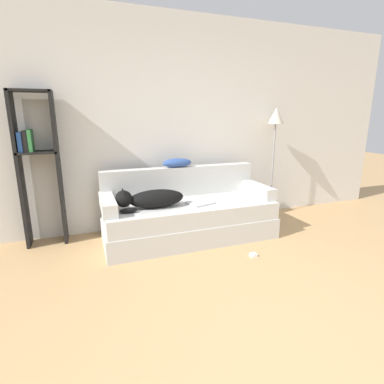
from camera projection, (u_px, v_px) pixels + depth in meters
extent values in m
plane|color=tan|center=(299.00, 369.00, 1.78)|extent=(20.00, 20.00, 0.00)
cube|color=silver|center=(169.00, 124.00, 3.91)|extent=(7.03, 0.06, 2.70)
cube|color=silver|center=(189.00, 228.00, 3.67)|extent=(2.04, 0.84, 0.25)
cube|color=silver|center=(189.00, 210.00, 3.61)|extent=(2.00, 0.80, 0.20)
cube|color=silver|center=(180.00, 181.00, 3.86)|extent=(2.00, 0.15, 0.38)
cube|color=silver|center=(108.00, 204.00, 3.25)|extent=(0.15, 0.65, 0.15)
cube|color=silver|center=(258.00, 190.00, 3.88)|extent=(0.15, 0.65, 0.15)
ellipsoid|color=black|center=(157.00, 199.00, 3.37)|extent=(0.63, 0.25, 0.20)
sphere|color=black|center=(124.00, 199.00, 3.24)|extent=(0.19, 0.19, 0.19)
cone|color=black|center=(124.00, 194.00, 3.17)|extent=(0.06, 0.06, 0.08)
cone|color=black|center=(123.00, 191.00, 3.27)|extent=(0.06, 0.06, 0.08)
ellipsoid|color=black|center=(128.00, 211.00, 3.17)|extent=(0.19, 0.06, 0.06)
cube|color=silver|center=(200.00, 203.00, 3.54)|extent=(0.33, 0.31, 0.02)
ellipsoid|color=#335199|center=(177.00, 163.00, 3.78)|extent=(0.38, 0.15, 0.11)
cube|color=black|center=(20.00, 172.00, 3.28)|extent=(0.04, 0.26, 1.72)
cube|color=black|center=(59.00, 170.00, 3.41)|extent=(0.04, 0.26, 1.72)
cube|color=black|center=(30.00, 91.00, 3.13)|extent=(0.41, 0.26, 0.02)
cube|color=black|center=(37.00, 152.00, 3.29)|extent=(0.41, 0.26, 0.02)
cube|color=#234C93|center=(21.00, 142.00, 3.20)|extent=(0.04, 0.20, 0.21)
cube|color=black|center=(26.00, 141.00, 3.21)|extent=(0.04, 0.20, 0.22)
cube|color=#337F42|center=(31.00, 141.00, 3.23)|extent=(0.04, 0.20, 0.23)
cylinder|color=gray|center=(270.00, 214.00, 4.55)|extent=(0.23, 0.23, 0.02)
cylinder|color=gray|center=(272.00, 170.00, 4.38)|extent=(0.02, 0.02, 1.33)
cone|color=beige|center=(276.00, 116.00, 4.19)|extent=(0.22, 0.22, 0.22)
cube|color=white|center=(253.00, 255.00, 3.20)|extent=(0.07, 0.07, 0.03)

